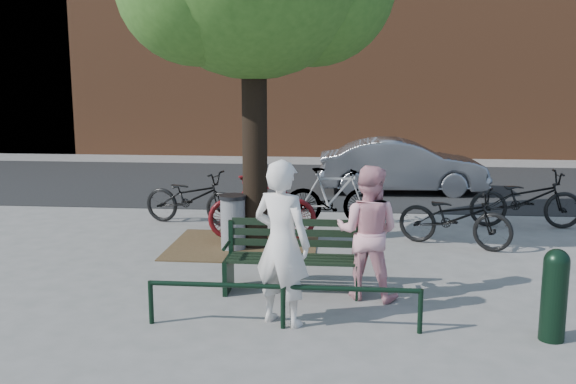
# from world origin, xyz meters

# --- Properties ---
(ground) EXTENTS (90.00, 90.00, 0.00)m
(ground) POSITION_xyz_m (0.00, 0.00, 0.00)
(ground) COLOR gray
(ground) RESTS_ON ground
(dirt_pit) EXTENTS (2.40, 2.00, 0.02)m
(dirt_pit) POSITION_xyz_m (-1.00, 2.20, 0.01)
(dirt_pit) COLOR brown
(dirt_pit) RESTS_ON ground
(road) EXTENTS (40.00, 7.00, 0.01)m
(road) POSITION_xyz_m (0.00, 8.50, 0.01)
(road) COLOR black
(road) RESTS_ON ground
(park_bench) EXTENTS (1.74, 0.54, 0.97)m
(park_bench) POSITION_xyz_m (-0.00, 0.08, 0.48)
(park_bench) COLOR black
(park_bench) RESTS_ON ground
(guard_railing) EXTENTS (3.06, 0.06, 0.51)m
(guard_railing) POSITION_xyz_m (0.00, -1.20, 0.40)
(guard_railing) COLOR black
(guard_railing) RESTS_ON ground
(person_left) EXTENTS (0.81, 0.69, 1.88)m
(person_left) POSITION_xyz_m (-0.03, -1.05, 0.94)
(person_left) COLOR silver
(person_left) RESTS_ON ground
(person_right) EXTENTS (0.96, 0.83, 1.69)m
(person_right) POSITION_xyz_m (0.95, -0.09, 0.84)
(person_right) COLOR pink
(person_right) RESTS_ON ground
(bollard) EXTENTS (0.27, 0.27, 1.00)m
(bollard) POSITION_xyz_m (2.88, -1.25, 0.53)
(bollard) COLOR black
(bollard) RESTS_ON ground
(litter_bin) EXTENTS (0.44, 0.44, 0.89)m
(litter_bin) POSITION_xyz_m (-1.14, 2.00, 0.45)
(litter_bin) COLOR gray
(litter_bin) RESTS_ON ground
(bicycle_a) EXTENTS (2.03, 1.11, 1.01)m
(bicycle_a) POSITION_xyz_m (-2.23, 3.71, 0.51)
(bicycle_a) COLOR black
(bicycle_a) RESTS_ON ground
(bicycle_b) EXTENTS (1.89, 0.72, 1.11)m
(bicycle_b) POSITION_xyz_m (-0.76, 2.68, 0.56)
(bicycle_b) COLOR #550C0F
(bicycle_b) RESTS_ON ground
(bicycle_c) EXTENTS (1.98, 1.35, 0.98)m
(bicycle_c) POSITION_xyz_m (2.44, 2.51, 0.49)
(bicycle_c) COLOR black
(bicycle_c) RESTS_ON ground
(bicycle_d) EXTENTS (1.85, 0.72, 1.09)m
(bicycle_d) POSITION_xyz_m (0.41, 3.89, 0.54)
(bicycle_d) COLOR gray
(bicycle_d) RESTS_ON ground
(bicycle_e) EXTENTS (2.03, 0.76, 1.06)m
(bicycle_e) POSITION_xyz_m (3.96, 4.02, 0.53)
(bicycle_e) COLOR black
(bicycle_e) RESTS_ON ground
(parked_car) EXTENTS (3.96, 1.50, 1.29)m
(parked_car) POSITION_xyz_m (1.98, 7.38, 0.65)
(parked_car) COLOR slate
(parked_car) RESTS_ON ground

